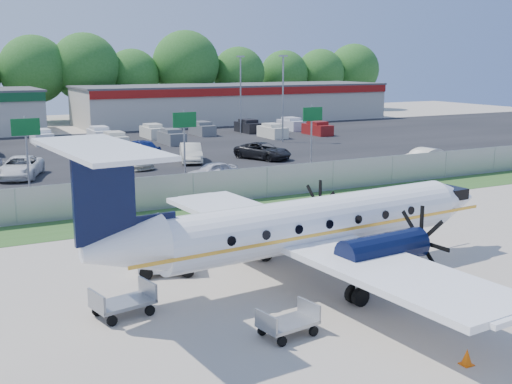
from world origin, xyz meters
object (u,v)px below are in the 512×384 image
pushback_tug (169,259)px  baggage_cart_near (123,302)px  aircraft (308,224)px  baggage_cart_far (288,322)px

pushback_tug → baggage_cart_near: pushback_tug is taller
aircraft → pushback_tug: (-4.56, 3.33, -1.69)m
pushback_tug → baggage_cart_near: bearing=-129.7°
baggage_cart_near → baggage_cart_far: size_ratio=1.13×
aircraft → baggage_cart_near: 7.71m
aircraft → baggage_cart_far: size_ratio=9.77×
aircraft → baggage_cart_far: (-3.37, -4.21, -1.83)m
aircraft → baggage_cart_near: (-7.50, -0.22, -1.79)m
pushback_tug → aircraft: bearing=-36.2°
pushback_tug → baggage_cart_near: size_ratio=1.17×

